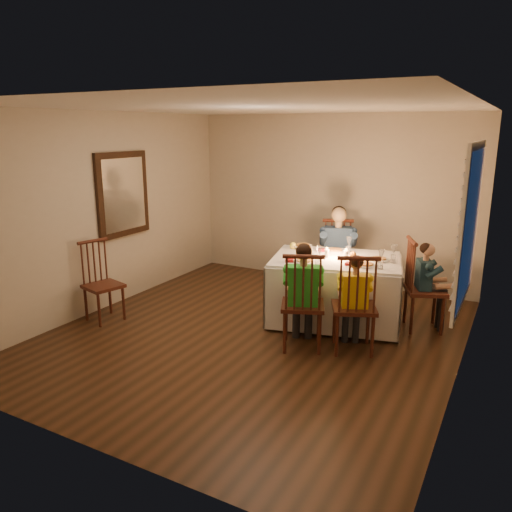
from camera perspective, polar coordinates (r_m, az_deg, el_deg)
The scene contains 26 objects.
ground at distance 6.00m, azimuth -0.17°, elevation -8.96°, with size 5.00×5.00×0.00m, color black.
wall_left at distance 6.96m, azimuth -16.73°, elevation 4.87°, with size 0.02×5.00×2.60m, color #BBB19F.
wall_right at distance 4.97m, azimuth 23.23°, elevation 0.65°, with size 0.02×5.00×2.60m, color #BBB19F.
wall_back at distance 7.87m, azimuth 8.61°, elevation 6.36°, with size 4.50×0.02×2.60m, color #BBB19F.
ceiling at distance 5.51m, azimuth -0.19°, elevation 16.68°, with size 5.00×5.00×0.00m, color white.
dining_table at distance 6.31m, azimuth 9.08°, elevation -2.30°, with size 1.81×1.49×0.79m.
chair_adult at distance 7.32m, azimuth 9.08°, elevation -4.76°, with size 0.46×0.44×1.12m, color #37120F, non-canonical shape.
chair_near_left at distance 5.71m, azimuth 5.24°, elevation -10.31°, with size 0.46×0.44×1.12m, color #37120F, non-canonical shape.
chair_near_right at distance 5.72m, azimuth 10.89°, elevation -10.48°, with size 0.46×0.44×1.12m, color #37120F, non-canonical shape.
chair_end at distance 6.50m, azimuth 18.40°, elevation -7.87°, with size 0.46×0.44×1.12m, color #37120F, non-canonical shape.
chair_extra at distance 6.72m, azimuth -16.76°, elevation -6.99°, with size 0.42×0.40×1.03m, color #37120F, non-canonical shape.
adult at distance 7.32m, azimuth 9.08°, elevation -4.76°, with size 0.50×0.46×1.33m, color navy, non-canonical shape.
child_green at distance 5.71m, azimuth 5.24°, elevation -10.31°, with size 0.43×0.39×1.20m, color green, non-canonical shape.
child_yellow at distance 5.72m, azimuth 10.89°, elevation -10.48°, with size 0.37×0.34×1.09m, color yellow, non-canonical shape.
child_teal at distance 6.50m, azimuth 18.40°, elevation -7.87°, with size 0.36×0.33×1.07m, color #1A3441, non-canonical shape.
setting_adult at distance 6.55m, azimuth 9.02°, elevation 0.57°, with size 0.26×0.26×0.02m, color silver.
setting_green at distance 5.98m, azimuth 5.54°, elevation -0.66°, with size 0.26×0.26×0.02m, color silver.
setting_yellow at distance 5.94m, azimuth 12.40°, elevation -1.04°, with size 0.26×0.26×0.02m, color silver.
setting_teal at distance 6.23m, azimuth 13.83°, elevation -0.40°, with size 0.26×0.26×0.02m, color silver.
candle_left at distance 6.24m, azimuth 8.09°, elevation 0.29°, with size 0.06×0.06×0.10m, color white.
candle_right at distance 6.22m, azimuth 10.24°, elevation 0.16°, with size 0.06×0.06×0.10m, color white.
squash at distance 6.63m, azimuth 4.25°, elevation 1.18°, with size 0.09×0.09×0.09m, color #FEEC42.
orange_fruit at distance 6.27m, azimuth 11.03°, elevation 0.14°, with size 0.08×0.08×0.08m, color orange.
serving_bowl at distance 6.63m, azimuth 5.41°, elevation 1.02°, with size 0.22×0.22×0.06m, color silver.
wall_mirror at distance 7.12m, azimuth -14.96°, elevation 6.82°, with size 0.06×0.95×1.15m.
window_blinds at distance 5.04m, azimuth 23.07°, elevation 3.16°, with size 0.07×1.34×1.54m.
Camera 1 is at (2.64, -4.84, 2.39)m, focal length 35.00 mm.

